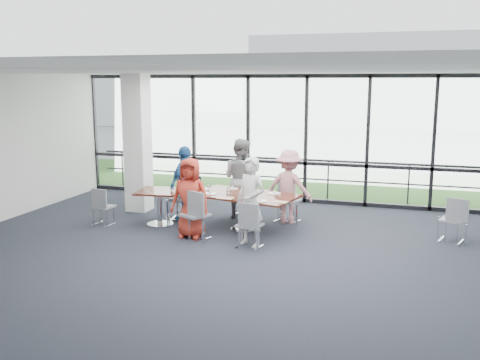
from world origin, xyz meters
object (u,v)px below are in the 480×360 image
(chair_main_nl, at_px, (195,215))
(chair_main_fr, at_px, (288,201))
(chair_main_end, at_px, (181,200))
(chair_spare_lb, at_px, (182,198))
(side_table_left, at_px, (159,196))
(chair_main_nr, at_px, (249,225))
(diner_far_right, at_px, (289,187))
(chair_spare_la, at_px, (103,207))
(diner_near_left, at_px, (190,198))
(diner_far_left, at_px, (241,178))
(structural_column, at_px, (138,143))
(chair_main_fl, at_px, (247,194))
(chair_spare_r, at_px, (452,220))
(main_table, at_px, (244,199))
(diner_near_right, at_px, (251,202))
(diner_end, at_px, (186,183))

(chair_main_nl, distance_m, chair_main_fr, 2.29)
(chair_main_end, relative_size, chair_spare_lb, 0.88)
(chair_main_fr, bearing_deg, side_table_left, 43.00)
(chair_main_nr, relative_size, chair_main_end, 0.98)
(diner_far_right, distance_m, chair_spare_la, 3.98)
(diner_near_left, distance_m, diner_far_left, 1.82)
(side_table_left, bearing_deg, structural_column, 134.38)
(chair_main_nl, bearing_deg, chair_main_end, 149.99)
(chair_main_fl, relative_size, chair_spare_r, 1.12)
(chair_main_fl, xyz_separation_m, chair_main_end, (-1.27, -0.82, -0.04))
(diner_far_right, xyz_separation_m, chair_spare_la, (-3.73, -1.33, -0.40))
(side_table_left, distance_m, chair_main_fl, 2.08)
(structural_column, height_order, main_table, structural_column)
(chair_main_nl, distance_m, chair_main_nr, 1.19)
(side_table_left, distance_m, chair_spare_la, 1.22)
(main_table, bearing_deg, diner_near_right, -53.83)
(side_table_left, relative_size, chair_spare_r, 1.14)
(side_table_left, relative_size, chair_main_end, 1.11)
(chair_main_nr, bearing_deg, chair_spare_la, -178.76)
(diner_far_right, distance_m, chair_main_nl, 2.27)
(main_table, relative_size, chair_main_fr, 2.46)
(structural_column, distance_m, diner_near_left, 2.76)
(diner_far_right, xyz_separation_m, chair_main_fl, (-1.08, 0.46, -0.32))
(chair_main_nl, relative_size, chair_spare_lb, 0.96)
(diner_far_right, bearing_deg, diner_near_left, 54.63)
(side_table_left, xyz_separation_m, diner_near_left, (0.98, -0.64, 0.15))
(chair_spare_la, bearing_deg, diner_far_right, 25.04)
(diner_far_left, relative_size, chair_main_fr, 1.88)
(main_table, height_order, side_table_left, same)
(chair_main_end, relative_size, chair_spare_r, 1.02)
(main_table, bearing_deg, chair_main_nl, -115.43)
(side_table_left, bearing_deg, diner_far_left, 37.27)
(diner_near_right, relative_size, chair_spare_la, 2.10)
(diner_far_right, bearing_deg, main_table, 55.91)
(chair_main_fl, bearing_deg, chair_main_fr, 177.09)
(side_table_left, distance_m, chair_main_fr, 2.76)
(diner_far_left, height_order, chair_spare_r, diner_far_left)
(main_table, distance_m, chair_main_nr, 1.24)
(structural_column, height_order, diner_far_right, structural_column)
(chair_main_nl, relative_size, chair_spare_la, 1.20)
(chair_main_nr, height_order, chair_main_end, chair_main_end)
(chair_spare_lb, bearing_deg, structural_column, -30.81)
(chair_main_end, xyz_separation_m, chair_spare_r, (5.62, -0.04, -0.01))
(diner_end, bearing_deg, chair_main_nr, 69.33)
(chair_main_fl, bearing_deg, chair_main_nr, 124.12)
(diner_near_right, xyz_separation_m, chair_main_fl, (-0.74, 2.24, -0.35))
(side_table_left, height_order, diner_far_left, diner_far_left)
(structural_column, xyz_separation_m, diner_near_right, (3.30, -1.89, -0.76))
(diner_near_right, relative_size, chair_main_fr, 1.76)
(diner_end, height_order, chair_main_nl, diner_end)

